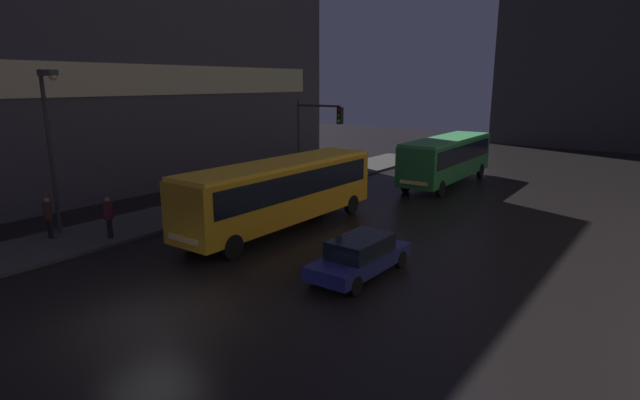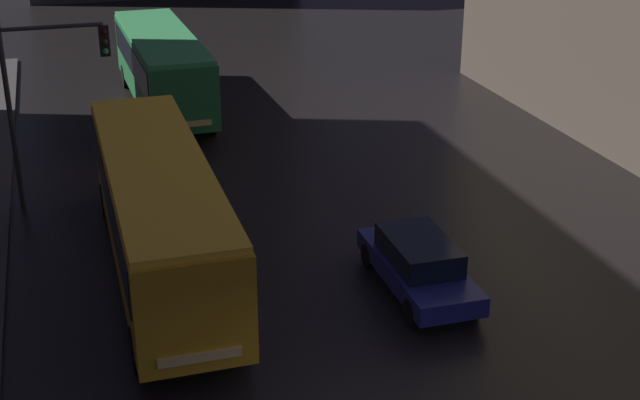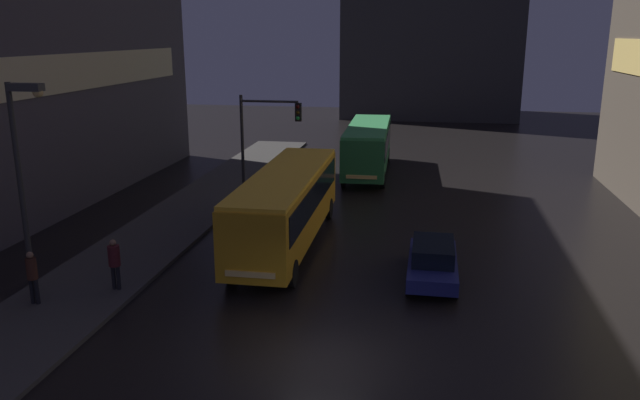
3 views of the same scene
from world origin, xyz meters
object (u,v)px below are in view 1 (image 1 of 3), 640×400
Objects in this scene: pedestrian_near at (108,214)px; traffic_light_main at (314,133)px; bus_near at (281,188)px; street_lamp_sidewalk at (50,126)px; bus_far at (447,156)px; pedestrian_mid at (48,215)px; car_taxi at (360,256)px.

pedestrian_near is 0.31× the size of traffic_light_main.
pedestrian_near is 12.11m from traffic_light_main.
bus_near is 1.61× the size of street_lamp_sidewalk.
bus_far is at bearing 63.27° from traffic_light_main.
pedestrian_near reaches higher than pedestrian_mid.
bus_far reaches higher than pedestrian_mid.
pedestrian_mid is at bearing -126.84° from pedestrian_near.
pedestrian_mid is 0.31× the size of traffic_light_main.
street_lamp_sidewalk is (-2.28, -0.91, 3.66)m from pedestrian_near.
street_lamp_sidewalk is (-8.98, -21.36, 2.97)m from bus_far.
pedestrian_mid is 14.10m from traffic_light_main.
bus_near is 6.37× the size of pedestrian_mid.
car_taxi is at bearing 17.24° from street_lamp_sidewalk.
car_taxi is at bearing 32.28° from pedestrian_near.
pedestrian_near is (-10.76, -3.13, 0.51)m from car_taxi.
car_taxi is 11.21m from pedestrian_near.
bus_near is 10.07m from pedestrian_mid.
traffic_light_main is at bearing 70.11° from street_lamp_sidewalk.
street_lamp_sidewalk reaches higher than bus_near.
traffic_light_main is at bearing 61.54° from bus_far.
bus_far is at bearing -98.00° from bus_near.
street_lamp_sidewalk is at bearing -91.06° from pedestrian_mid.
bus_far is at bearing -132.43° from pedestrian_mid.
traffic_light_main is (2.25, 11.60, 2.66)m from pedestrian_near.
car_taxi is (6.03, -2.72, -1.24)m from bus_near.
traffic_light_main reaches higher than pedestrian_near.
street_lamp_sidewalk reaches higher than traffic_light_main.
street_lamp_sidewalk is (-7.00, -6.76, 2.93)m from bus_near.
pedestrian_mid is 0.25× the size of street_lamp_sidewalk.
pedestrian_near is at bearing 16.60° from car_taxi.
street_lamp_sidewalk reaches higher than pedestrian_mid.
bus_far is at bearing 87.88° from pedestrian_near.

